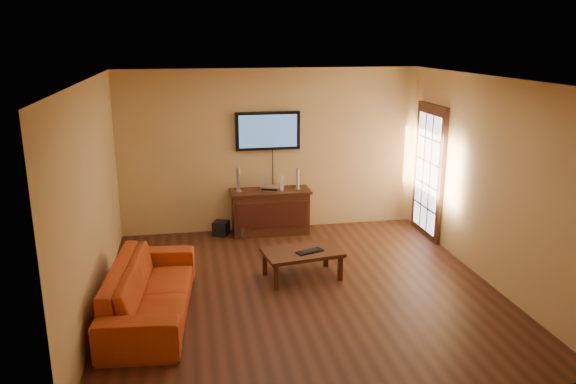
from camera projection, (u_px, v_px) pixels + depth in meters
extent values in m
plane|color=#361A0F|center=(301.00, 289.00, 7.32)|extent=(5.00, 5.00, 0.00)
plane|color=tan|center=(271.00, 151.00, 9.33)|extent=(5.00, 0.00, 5.00)
plane|color=tan|center=(92.00, 200.00, 6.52)|extent=(0.00, 5.00, 5.00)
plane|color=tan|center=(487.00, 180.00, 7.40)|extent=(0.00, 5.00, 5.00)
plane|color=white|center=(303.00, 79.00, 6.60)|extent=(5.00, 5.00, 0.00)
cube|color=#37190C|center=(429.00, 173.00, 9.09)|extent=(0.06, 1.02, 2.22)
cube|color=white|center=(427.00, 173.00, 9.08)|extent=(0.01, 0.79, 1.89)
cube|color=#37190C|center=(270.00, 213.00, 9.35)|extent=(1.25, 0.47, 0.70)
cube|color=black|center=(273.00, 215.00, 9.11)|extent=(1.15, 0.02, 0.42)
cube|color=#37190C|center=(270.00, 191.00, 9.25)|extent=(1.32, 0.51, 0.04)
cube|color=black|center=(268.00, 131.00, 9.19)|extent=(1.07, 0.07, 0.63)
cube|color=#385F92|center=(268.00, 131.00, 9.15)|extent=(0.96, 0.01, 0.54)
cube|color=#37190C|center=(302.00, 252.00, 7.58)|extent=(1.11, 0.76, 0.05)
cube|color=#37190C|center=(276.00, 277.00, 7.27)|extent=(0.06, 0.06, 0.34)
cube|color=#37190C|center=(340.00, 268.00, 7.55)|extent=(0.06, 0.06, 0.34)
cube|color=#37190C|center=(265.00, 263.00, 7.72)|extent=(0.06, 0.06, 0.34)
cube|color=#37190C|center=(326.00, 255.00, 8.01)|extent=(0.06, 0.06, 0.34)
imported|color=#AF3B13|center=(150.00, 281.00, 6.53)|extent=(0.85, 2.26, 0.86)
cylinder|color=silver|center=(239.00, 191.00, 9.17)|extent=(0.11, 0.11, 0.02)
cylinder|color=silver|center=(238.00, 179.00, 9.11)|extent=(0.06, 0.06, 0.38)
cylinder|color=silver|center=(298.00, 188.00, 9.31)|extent=(0.10, 0.10, 0.01)
cylinder|color=silver|center=(298.00, 178.00, 9.27)|extent=(0.05, 0.05, 0.34)
cube|color=silver|center=(271.00, 188.00, 9.23)|extent=(0.37, 0.32, 0.07)
cube|color=white|center=(282.00, 183.00, 9.24)|extent=(0.09, 0.17, 0.22)
cube|color=black|center=(221.00, 228.00, 9.30)|extent=(0.31, 0.31, 0.23)
cylinder|color=white|center=(243.00, 234.00, 9.09)|extent=(0.07, 0.07, 0.18)
sphere|color=white|center=(243.00, 229.00, 9.06)|extent=(0.04, 0.04, 0.04)
cube|color=black|center=(310.00, 251.00, 7.53)|extent=(0.40, 0.26, 0.02)
cube|color=black|center=(310.00, 251.00, 7.53)|extent=(0.26, 0.18, 0.01)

